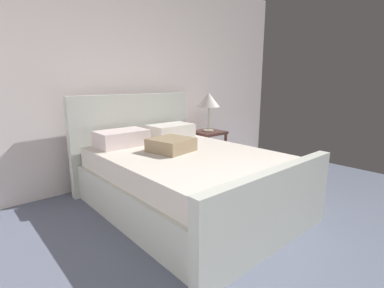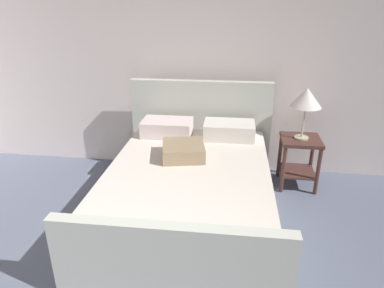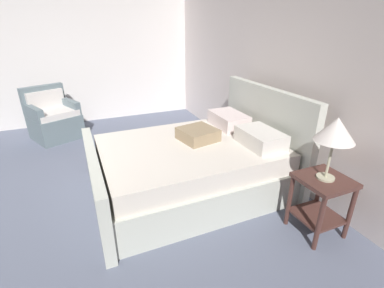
# 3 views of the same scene
# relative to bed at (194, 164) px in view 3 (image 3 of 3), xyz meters

# --- Properties ---
(ground_plane) EXTENTS (6.23, 6.16, 0.02)m
(ground_plane) POSITION_rel_bed_xyz_m (-0.17, -1.88, -0.36)
(ground_plane) COLOR slate
(wall_back) EXTENTS (6.35, 0.12, 2.84)m
(wall_back) POSITION_rel_bed_xyz_m (-0.17, 1.26, 1.07)
(wall_back) COLOR silver
(wall_back) RESTS_ON ground
(wall_side_left) EXTENTS (0.12, 6.28, 2.84)m
(wall_side_left) POSITION_rel_bed_xyz_m (-3.35, -1.88, 1.07)
(wall_side_left) COLOR silver
(wall_side_left) RESTS_ON ground
(bed) EXTENTS (1.71, 2.24, 1.19)m
(bed) POSITION_rel_bed_xyz_m (0.00, 0.00, 0.00)
(bed) COLOR beige
(bed) RESTS_ON ground
(nightstand_right) EXTENTS (0.44, 0.44, 0.60)m
(nightstand_right) POSITION_rel_bed_xyz_m (1.16, 0.81, 0.06)
(nightstand_right) COLOR #492B25
(nightstand_right) RESTS_ON ground
(table_lamp_right) EXTENTS (0.34, 0.34, 0.58)m
(table_lamp_right) POSITION_rel_bed_xyz_m (1.16, 0.81, 0.72)
(table_lamp_right) COLOR #B7B293
(table_lamp_right) RESTS_ON nightstand_right
(armchair) EXTENTS (0.96, 0.96, 0.90)m
(armchair) POSITION_rel_bed_xyz_m (-2.55, -1.62, -0.00)
(armchair) COLOR slate
(armchair) RESTS_ON ground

